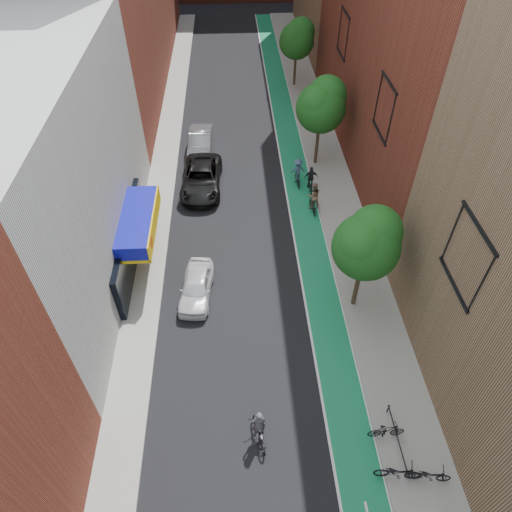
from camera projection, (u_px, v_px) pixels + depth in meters
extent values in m
plane|color=black|center=(264.00, 508.00, 17.88)|extent=(160.00, 160.00, 0.00)
cube|color=#147140|center=(291.00, 151.00, 36.55)|extent=(2.00, 68.00, 0.01)
cube|color=gray|center=(166.00, 154.00, 36.10)|extent=(2.00, 68.00, 0.15)
cube|color=gray|center=(322.00, 149.00, 36.61)|extent=(3.00, 68.00, 0.15)
cube|color=silver|center=(31.00, 183.00, 23.20)|extent=(8.00, 20.00, 12.00)
cylinder|color=#332619|center=(357.00, 284.00, 24.07)|extent=(0.24, 0.24, 3.30)
sphere|color=#184813|center=(366.00, 247.00, 22.16)|extent=(3.36, 3.36, 3.36)
sphere|color=#184813|center=(375.00, 231.00, 21.88)|extent=(2.64, 2.64, 2.64)
sphere|color=#184813|center=(363.00, 244.00, 21.60)|extent=(2.40, 2.40, 2.40)
cylinder|color=#332619|center=(317.00, 144.00, 33.98)|extent=(0.24, 0.24, 3.47)
sphere|color=#184813|center=(321.00, 108.00, 31.97)|extent=(3.53, 3.53, 3.53)
sphere|color=#184813|center=(327.00, 96.00, 31.67)|extent=(2.77, 2.77, 2.77)
sphere|color=#184813|center=(318.00, 103.00, 31.39)|extent=(2.52, 2.52, 2.52)
cylinder|color=#332619|center=(295.00, 69.00, 44.05)|extent=(0.24, 0.24, 3.19)
sphere|color=#184813|center=(297.00, 41.00, 42.20)|extent=(3.25, 3.25, 3.25)
sphere|color=#184813|center=(301.00, 32.00, 41.94)|extent=(2.55, 2.55, 2.55)
sphere|color=#184813|center=(294.00, 37.00, 41.65)|extent=(2.32, 2.32, 2.32)
imported|color=silver|center=(196.00, 286.00, 25.25)|extent=(2.06, 4.24, 1.39)
imported|color=black|center=(201.00, 178.00, 32.43)|extent=(2.97, 6.01, 1.64)
imported|color=gray|center=(200.00, 143.00, 35.87)|extent=(1.92, 5.02, 1.63)
imported|color=black|center=(259.00, 433.00, 19.53)|extent=(1.04, 1.94, 0.97)
imported|color=#46454C|center=(259.00, 423.00, 19.09)|extent=(0.70, 0.54, 1.71)
imported|color=black|center=(313.00, 206.00, 30.72)|extent=(0.65, 1.65, 0.97)
imported|color=#88684F|center=(314.00, 195.00, 30.23)|extent=(0.99, 0.82, 1.87)
imported|color=black|center=(310.00, 187.00, 32.35)|extent=(0.63, 1.55, 0.79)
imported|color=black|center=(311.00, 177.00, 31.88)|extent=(1.00, 0.47, 1.66)
imported|color=black|center=(297.00, 179.00, 32.96)|extent=(0.58, 1.63, 0.96)
imported|color=#3B4F6A|center=(298.00, 170.00, 32.53)|extent=(1.14, 0.72, 1.69)
imported|color=black|center=(430.00, 475.00, 18.20)|extent=(1.75, 0.82, 0.89)
imported|color=black|center=(386.00, 431.00, 19.45)|extent=(1.62, 0.48, 0.97)
imported|color=black|center=(398.00, 472.00, 18.24)|extent=(1.94, 0.88, 0.99)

